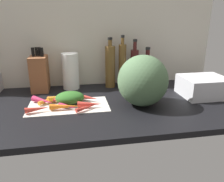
# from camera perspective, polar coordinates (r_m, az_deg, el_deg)

# --- Properties ---
(ground_plane) EXTENTS (1.70, 0.80, 0.03)m
(ground_plane) POSITION_cam_1_polar(r_m,az_deg,el_deg) (1.25, -2.50, -3.64)
(ground_plane) COLOR black
(wall_back) EXTENTS (1.70, 0.03, 0.60)m
(wall_back) POSITION_cam_1_polar(r_m,az_deg,el_deg) (1.55, -4.62, 12.68)
(wall_back) COLOR beige
(wall_back) RESTS_ON ground_plane
(cutting_board) EXTENTS (0.43, 0.22, 0.01)m
(cutting_board) POSITION_cam_1_polar(r_m,az_deg,el_deg) (1.21, -11.25, -3.79)
(cutting_board) COLOR beige
(cutting_board) RESTS_ON ground_plane
(carrot_0) EXTENTS (0.10, 0.11, 0.03)m
(carrot_0) POSITION_cam_1_polar(r_m,az_deg,el_deg) (1.23, -10.66, -2.52)
(carrot_0) COLOR orange
(carrot_0) RESTS_ON cutting_board
(carrot_1) EXTENTS (0.12, 0.09, 0.02)m
(carrot_1) POSITION_cam_1_polar(r_m,az_deg,el_deg) (1.14, -6.54, -4.23)
(carrot_1) COLOR red
(carrot_1) RESTS_ON cutting_board
(carrot_2) EXTENTS (0.15, 0.11, 0.02)m
(carrot_2) POSITION_cam_1_polar(r_m,az_deg,el_deg) (1.23, -9.61, -2.57)
(carrot_2) COLOR red
(carrot_2) RESTS_ON cutting_board
(carrot_3) EXTENTS (0.14, 0.14, 0.02)m
(carrot_3) POSITION_cam_1_polar(r_m,az_deg,el_deg) (1.29, -15.53, -2.01)
(carrot_3) COLOR orange
(carrot_3) RESTS_ON cutting_board
(carrot_4) EXTENTS (0.16, 0.04, 0.03)m
(carrot_4) POSITION_cam_1_polar(r_m,az_deg,el_deg) (1.16, -12.12, -3.96)
(carrot_4) COLOR orange
(carrot_4) RESTS_ON cutting_board
(carrot_5) EXTENTS (0.13, 0.12, 0.03)m
(carrot_5) POSITION_cam_1_polar(r_m,az_deg,el_deg) (1.26, -17.61, -2.41)
(carrot_5) COLOR #B2264C
(carrot_5) RESTS_ON cutting_board
(carrot_6) EXTENTS (0.14, 0.10, 0.04)m
(carrot_6) POSITION_cam_1_polar(r_m,az_deg,el_deg) (1.26, -6.56, -1.68)
(carrot_6) COLOR red
(carrot_6) RESTS_ON cutting_board
(carrot_7) EXTENTS (0.13, 0.05, 0.03)m
(carrot_7) POSITION_cam_1_polar(r_m,az_deg,el_deg) (1.16, -5.79, -3.44)
(carrot_7) COLOR red
(carrot_7) RESTS_ON cutting_board
(carrot_8) EXTENTS (0.10, 0.09, 0.03)m
(carrot_8) POSITION_cam_1_polar(r_m,az_deg,el_deg) (1.17, -11.57, -3.90)
(carrot_8) COLOR #B2264C
(carrot_8) RESTS_ON cutting_board
(carrot_9) EXTENTS (0.11, 0.08, 0.03)m
(carrot_9) POSITION_cam_1_polar(r_m,az_deg,el_deg) (1.26, -14.36, -2.31)
(carrot_9) COLOR red
(carrot_9) RESTS_ON cutting_board
(carrot_10) EXTENTS (0.15, 0.09, 0.03)m
(carrot_10) POSITION_cam_1_polar(r_m,az_deg,el_deg) (1.29, -13.28, -1.61)
(carrot_10) COLOR orange
(carrot_10) RESTS_ON cutting_board
(carrot_11) EXTENTS (0.12, 0.06, 0.03)m
(carrot_11) POSITION_cam_1_polar(r_m,az_deg,el_deg) (1.17, -18.96, -4.45)
(carrot_11) COLOR red
(carrot_11) RESTS_ON cutting_board
(carrot_greens_pile) EXTENTS (0.16, 0.12, 0.07)m
(carrot_greens_pile) POSITION_cam_1_polar(r_m,az_deg,el_deg) (1.23, -10.93, -1.65)
(carrot_greens_pile) COLOR #2D6023
(carrot_greens_pile) RESTS_ON cutting_board
(winter_squash) EXTENTS (0.27, 0.26, 0.28)m
(winter_squash) POSITION_cam_1_polar(r_m,az_deg,el_deg) (1.18, 8.03, 2.66)
(winter_squash) COLOR #4C6B47
(winter_squash) RESTS_ON ground_plane
(knife_block) EXTENTS (0.11, 0.16, 0.28)m
(knife_block) POSITION_cam_1_polar(r_m,az_deg,el_deg) (1.50, -18.36, 4.42)
(knife_block) COLOR brown
(knife_block) RESTS_ON ground_plane
(paper_towel_roll) EXTENTS (0.11, 0.11, 0.24)m
(paper_towel_roll) POSITION_cam_1_polar(r_m,az_deg,el_deg) (1.49, -10.78, 5.10)
(paper_towel_roll) COLOR white
(paper_towel_roll) RESTS_ON ground_plane
(bottle_0) EXTENTS (0.07, 0.07, 0.34)m
(bottle_0) POSITION_cam_1_polar(r_m,az_deg,el_deg) (1.49, -0.49, 6.52)
(bottle_0) COLOR brown
(bottle_0) RESTS_ON ground_plane
(bottle_1) EXTENTS (0.05, 0.05, 0.35)m
(bottle_1) POSITION_cam_1_polar(r_m,az_deg,el_deg) (1.51, 2.69, 6.83)
(bottle_1) COLOR brown
(bottle_1) RESTS_ON ground_plane
(bottle_2) EXTENTS (0.06, 0.06, 0.32)m
(bottle_2) POSITION_cam_1_polar(r_m,az_deg,el_deg) (1.53, 5.83, 6.30)
(bottle_2) COLOR #471919
(bottle_2) RESTS_ON ground_plane
(bottle_3) EXTENTS (0.06, 0.06, 0.27)m
(bottle_3) POSITION_cam_1_polar(r_m,az_deg,el_deg) (1.55, 9.08, 5.54)
(bottle_3) COLOR #471919
(bottle_3) RESTS_ON ground_plane
(dish_rack) EXTENTS (0.26, 0.23, 0.12)m
(dish_rack) POSITION_cam_1_polar(r_m,az_deg,el_deg) (1.45, 22.72, 1.10)
(dish_rack) COLOR silver
(dish_rack) RESTS_ON ground_plane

